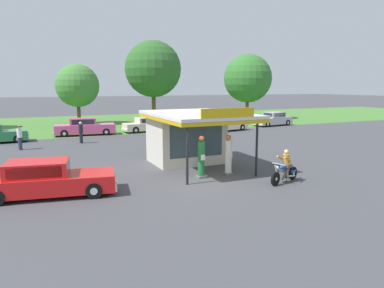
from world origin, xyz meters
TOP-DOWN VIEW (x-y plane):
  - ground_plane at (0.00, 0.00)m, footprint 300.00×300.00m
  - grass_verge_strip at (0.00, 30.00)m, footprint 120.00×24.00m
  - service_station_kiosk at (1.30, 4.21)m, footprint 4.72×6.71m
  - gas_pump_nearside at (0.53, 0.91)m, footprint 0.44×0.44m
  - gas_pump_offside at (2.08, 0.91)m, footprint 0.44×0.44m
  - motorcycle_with_rider at (3.75, -1.53)m, footprint 2.08×0.93m
  - featured_classic_sedan at (-6.59, 0.90)m, footprint 5.67×2.73m
  - parked_car_back_row_far_left at (18.38, 18.67)m, footprint 5.06×2.50m
  - parked_car_second_row_spare at (-2.63, 19.24)m, footprint 5.70×2.24m
  - parked_car_back_row_centre_left at (10.84, 16.66)m, footprint 5.43×2.83m
  - parked_car_back_row_right at (3.70, 19.35)m, footprint 5.54×2.12m
  - bystander_chatting_near_pumps at (-3.54, 14.55)m, footprint 0.34×0.34m
  - bystander_standing_back_lot at (-7.91, 13.26)m, footprint 0.38×0.38m
  - tree_oak_far_left at (20.41, 27.15)m, footprint 6.61×6.61m
  - tree_oak_distant_spare at (7.35, 28.86)m, footprint 7.13×7.13m
  - tree_oak_left at (-1.90, 29.14)m, footprint 5.04×5.04m

SIDE VIEW (x-z plane):
  - ground_plane at x=0.00m, z-range 0.00..0.00m
  - grass_verge_strip at x=0.00m, z-range 0.00..0.01m
  - motorcycle_with_rider at x=3.75m, z-range -0.14..1.44m
  - parked_car_back_row_right at x=3.70m, z-range -0.05..1.38m
  - parked_car_back_row_centre_left at x=10.84m, z-range -0.07..1.40m
  - featured_classic_sedan at x=-6.59m, z-range -0.06..1.43m
  - parked_car_back_row_far_left at x=18.38m, z-range -0.07..1.49m
  - parked_car_second_row_spare at x=-2.63m, z-range -0.07..1.53m
  - bystander_chatting_near_pumps at x=-3.54m, z-range 0.05..1.78m
  - bystander_standing_back_lot at x=-7.91m, z-range 0.07..1.81m
  - gas_pump_offside at x=2.08m, z-range -0.08..1.98m
  - gas_pump_nearside at x=0.53m, z-range -0.08..2.02m
  - service_station_kiosk at x=1.30m, z-range 0.04..3.55m
  - tree_oak_left at x=-1.90m, z-range 0.88..8.00m
  - tree_oak_far_left at x=20.41m, z-range 1.13..10.02m
  - tree_oak_distant_spare at x=7.35m, z-range 1.37..11.62m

